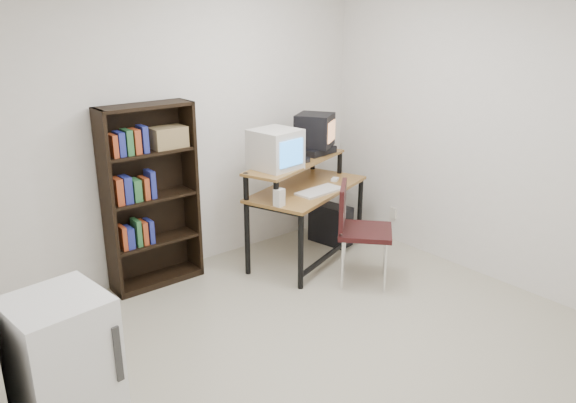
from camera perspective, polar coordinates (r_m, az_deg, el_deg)
floor at (r=4.22m, az=4.40°, el=-15.16°), size 4.00×4.00×0.01m
back_wall at (r=5.24m, az=-10.56°, el=6.91°), size 4.00×0.01×2.60m
left_wall at (r=2.75m, az=-26.82°, el=-5.75°), size 0.01×4.00×2.60m
right_wall at (r=5.21m, az=21.04°, el=5.93°), size 0.01×4.00×2.60m
computer_desk at (r=5.44m, az=1.78°, el=1.13°), size 1.45×1.05×0.98m
crt_monitor at (r=5.12m, az=-1.27°, el=5.29°), size 0.44×0.44×0.37m
vcr at (r=5.70m, az=2.85°, el=5.17°), size 0.40×0.31×0.08m
crt_tv at (r=5.68m, az=2.75°, el=7.24°), size 0.48×0.47×0.33m
cd_spindle at (r=5.38m, az=1.67°, el=4.21°), size 0.15×0.15×0.05m
keyboard at (r=5.28m, az=3.22°, el=0.98°), size 0.49×0.25×0.03m
mousepad at (r=5.66m, az=4.61°, el=2.04°), size 0.27×0.25×0.01m
mouse at (r=5.66m, az=4.78°, el=2.22°), size 0.12×0.10×0.03m
desk_speaker at (r=4.88m, az=-0.90°, el=0.33°), size 0.09×0.09×0.17m
pc_tower at (r=5.96m, az=4.34°, el=-2.29°), size 0.28×0.48×0.42m
school_chair at (r=5.00m, az=7.00°, el=-2.18°), size 0.65×0.65×0.92m
bookshelf at (r=5.03m, az=-13.87°, el=0.75°), size 0.81×0.27×1.62m
mini_fridge at (r=3.56m, az=-21.80°, el=-15.30°), size 0.56×0.56×0.86m
wall_outlet at (r=6.10m, az=10.63°, el=-1.16°), size 0.02×0.08×0.12m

